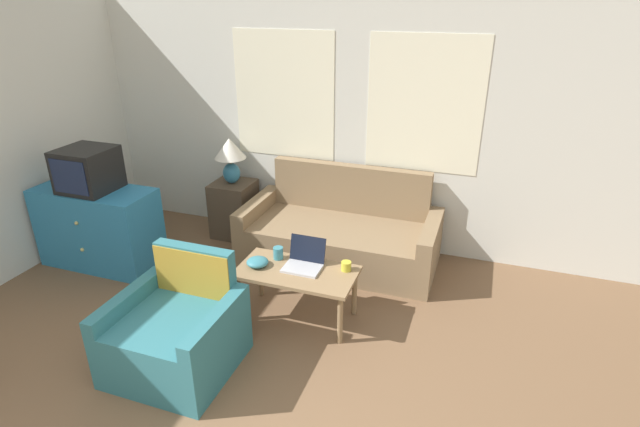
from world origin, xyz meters
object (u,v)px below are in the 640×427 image
at_px(armchair, 179,333).
at_px(coffee_table, 297,276).
at_px(cup_navy, 278,253).
at_px(cup_yellow, 346,266).
at_px(television, 88,170).
at_px(table_lamp, 230,154).
at_px(snack_bowl, 257,262).
at_px(laptop, 304,261).
at_px(couch, 341,235).

xyz_separation_m(armchair, coffee_table, (0.60, 0.82, 0.13)).
height_order(cup_navy, cup_yellow, cup_navy).
distance_m(television, cup_yellow, 2.62).
relative_size(armchair, table_lamp, 1.67).
xyz_separation_m(coffee_table, cup_yellow, (0.38, 0.14, 0.09)).
relative_size(armchair, snack_bowl, 4.60).
height_order(armchair, snack_bowl, armchair).
relative_size(laptop, cup_navy, 2.88).
bearing_deg(cup_navy, laptop, -11.63).
relative_size(television, cup_navy, 4.43).
height_order(television, coffee_table, television).
height_order(couch, cup_yellow, couch).
bearing_deg(table_lamp, cup_navy, -47.09).
distance_m(laptop, cup_navy, 0.26).
xyz_separation_m(television, table_lamp, (0.94, 1.04, -0.06)).
height_order(armchair, coffee_table, armchair).
bearing_deg(couch, table_lamp, 173.92).
xyz_separation_m(armchair, snack_bowl, (0.27, 0.78, 0.22)).
bearing_deg(television, coffee_table, -5.37).
bearing_deg(cup_navy, cup_yellow, 0.50).
bearing_deg(cup_navy, snack_bowl, -124.11).
bearing_deg(table_lamp, television, -131.91).
bearing_deg(cup_yellow, armchair, -135.85).
bearing_deg(table_lamp, laptop, -42.08).
distance_m(couch, coffee_table, 1.12).
height_order(couch, cup_navy, couch).
bearing_deg(armchair, cup_navy, 68.07).
bearing_deg(armchair, laptop, 54.51).
distance_m(coffee_table, laptop, 0.14).
relative_size(coffee_table, cup_navy, 9.19).
relative_size(couch, cup_navy, 18.29).
xyz_separation_m(television, laptop, (2.23, -0.13, -0.50)).
relative_size(cup_yellow, snack_bowl, 0.46).
height_order(couch, laptop, couch).
height_order(cup_navy, snack_bowl, cup_navy).
bearing_deg(couch, laptop, -90.22).
relative_size(couch, television, 4.13).
bearing_deg(couch, armchair, -108.48).
bearing_deg(laptop, cup_navy, 168.37).
xyz_separation_m(couch, coffee_table, (-0.04, -1.11, 0.13)).
bearing_deg(television, armchair, -32.74).
height_order(television, cup_yellow, television).
distance_m(cup_navy, cup_yellow, 0.60).
xyz_separation_m(armchair, television, (-1.59, 1.02, 0.74)).
bearing_deg(coffee_table, armchair, -126.55).
distance_m(couch, snack_bowl, 1.23).
relative_size(laptop, cup_yellow, 3.68).
bearing_deg(cup_yellow, couch, 109.31).
relative_size(table_lamp, cup_yellow, 5.99).
relative_size(couch, cup_yellow, 23.36).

